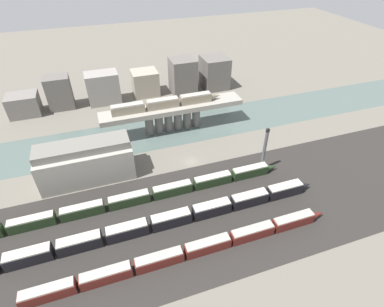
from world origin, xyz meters
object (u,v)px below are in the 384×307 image
object	(u,v)px
train_yard_far	(134,199)
signal_tower	(264,151)
train_yard_mid	(155,224)
train_on_bridge	(167,103)
train_yard_near	(189,251)
warehouse_building	(86,162)

from	to	relation	value
train_yard_far	signal_tower	size ratio (longest dim) A/B	5.89
train_yard_mid	train_yard_far	xyz separation A→B (m)	(-3.54, 11.19, -0.18)
train_on_bridge	train_yard_far	size ratio (longest dim) A/B	0.45
train_yard_mid	signal_tower	xyz separation A→B (m)	(39.42, 12.86, 5.89)
train_on_bridge	train_yard_mid	size ratio (longest dim) A/B	0.44
train_yard_mid	train_yard_near	bearing A→B (deg)	-60.31
train_yard_near	train_yard_far	size ratio (longest dim) A/B	0.82
train_yard_mid	signal_tower	size ratio (longest dim) A/B	6.07
train_yard_mid	warehouse_building	size ratio (longest dim) A/B	3.41
train_on_bridge	train_yard_mid	distance (m)	50.37
warehouse_building	train_yard_far	bearing A→B (deg)	-53.98
train_on_bridge	train_yard_near	distance (m)	59.20
train_on_bridge	train_yard_near	size ratio (longest dim) A/B	0.55
train_yard_near	train_yard_mid	xyz separation A→B (m)	(-6.19, 10.86, 0.24)
train_yard_far	train_yard_mid	bearing A→B (deg)	-72.47
warehouse_building	train_on_bridge	bearing A→B (deg)	31.26
train_yard_far	warehouse_building	size ratio (longest dim) A/B	3.31
train_on_bridge	train_yard_near	bearing A→B (deg)	-100.11
warehouse_building	signal_tower	distance (m)	56.54
train_on_bridge	warehouse_building	distance (m)	37.49
train_on_bridge	train_yard_mid	xyz separation A→B (m)	(-16.42, -46.50, -10.29)
train_yard_far	train_on_bridge	bearing A→B (deg)	60.52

